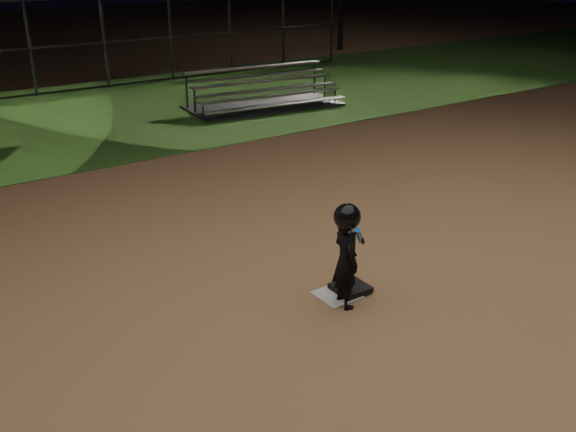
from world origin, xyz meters
The scene contains 7 objects.
ground centered at (0.00, 0.00, 0.00)m, with size 80.00×80.00×0.00m, color #9B6D46.
grass_strip centered at (0.00, 10.00, 0.01)m, with size 60.00×8.00×0.01m, color #274D19.
home_plate centered at (0.00, 0.00, 0.01)m, with size 0.45×0.45×0.02m, color beige.
batting_tee centered at (0.19, -0.01, 0.16)m, with size 0.38×0.38×0.75m.
child_batter centered at (-0.05, -0.19, 0.64)m, with size 0.45×0.57×1.21m.
bleacher_right centered at (4.35, 8.46, 0.19)m, with size 3.92×2.20×0.92m.
backstop_fence centered at (0.00, 13.00, 1.25)m, with size 20.08×0.08×2.50m.
Camera 1 is at (-4.08, -4.98, 3.69)m, focal length 39.95 mm.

